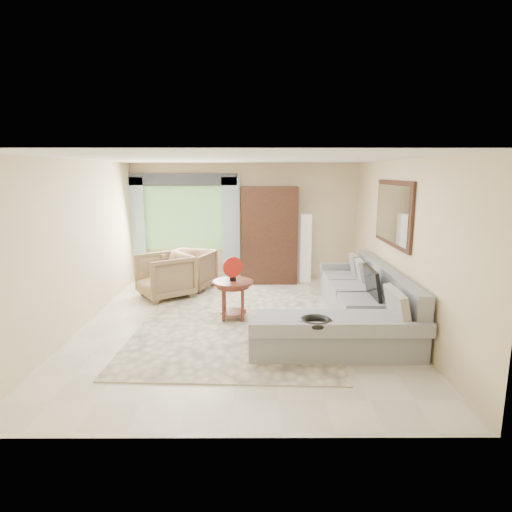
{
  "coord_description": "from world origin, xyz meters",
  "views": [
    {
      "loc": [
        0.23,
        -6.54,
        2.41
      ],
      "look_at": [
        0.25,
        0.35,
        1.05
      ],
      "focal_mm": 30.0,
      "sensor_mm": 36.0,
      "label": 1
    }
  ],
  "objects_px": {
    "sectional_sofa": "(354,311)",
    "armoire": "(269,235)",
    "armchair_left": "(165,276)",
    "potted_plant": "(152,274)",
    "tv_screen": "(372,283)",
    "armchair_right": "(190,270)",
    "floor_lamp": "(305,248)",
    "coffee_table": "(233,299)"
  },
  "relations": [
    {
      "from": "coffee_table",
      "to": "armchair_right",
      "type": "height_order",
      "value": "armchair_right"
    },
    {
      "from": "armchair_left",
      "to": "armoire",
      "type": "height_order",
      "value": "armoire"
    },
    {
      "from": "coffee_table",
      "to": "potted_plant",
      "type": "distance_m",
      "value": 2.73
    },
    {
      "from": "sectional_sofa",
      "to": "armchair_left",
      "type": "distance_m",
      "value": 3.71
    },
    {
      "from": "sectional_sofa",
      "to": "armoire",
      "type": "xyz_separation_m",
      "value": [
        -1.23,
        2.9,
        0.77
      ]
    },
    {
      "from": "coffee_table",
      "to": "armoire",
      "type": "xyz_separation_m",
      "value": [
        0.68,
        2.5,
        0.7
      ]
    },
    {
      "from": "armchair_left",
      "to": "armoire",
      "type": "distance_m",
      "value": 2.47
    },
    {
      "from": "sectional_sofa",
      "to": "floor_lamp",
      "type": "height_order",
      "value": "floor_lamp"
    },
    {
      "from": "sectional_sofa",
      "to": "coffee_table",
      "type": "height_order",
      "value": "sectional_sofa"
    },
    {
      "from": "armchair_left",
      "to": "potted_plant",
      "type": "xyz_separation_m",
      "value": [
        -0.44,
        0.75,
        -0.14
      ]
    },
    {
      "from": "sectional_sofa",
      "to": "armoire",
      "type": "bearing_deg",
      "value": 113.06
    },
    {
      "from": "armchair_right",
      "to": "floor_lamp",
      "type": "height_order",
      "value": "floor_lamp"
    },
    {
      "from": "armchair_left",
      "to": "armchair_right",
      "type": "bearing_deg",
      "value": 111.92
    },
    {
      "from": "armchair_left",
      "to": "armchair_right",
      "type": "height_order",
      "value": "armchair_left"
    },
    {
      "from": "sectional_sofa",
      "to": "coffee_table",
      "type": "bearing_deg",
      "value": 168.3
    },
    {
      "from": "armchair_right",
      "to": "floor_lamp",
      "type": "distance_m",
      "value": 2.57
    },
    {
      "from": "tv_screen",
      "to": "armoire",
      "type": "distance_m",
      "value": 3.25
    },
    {
      "from": "sectional_sofa",
      "to": "potted_plant",
      "type": "distance_m",
      "value": 4.46
    },
    {
      "from": "tv_screen",
      "to": "armchair_right",
      "type": "bearing_deg",
      "value": 144.48
    },
    {
      "from": "coffee_table",
      "to": "sectional_sofa",
      "type": "bearing_deg",
      "value": -11.7
    },
    {
      "from": "potted_plant",
      "to": "armoire",
      "type": "distance_m",
      "value": 2.65
    },
    {
      "from": "tv_screen",
      "to": "armoire",
      "type": "height_order",
      "value": "armoire"
    },
    {
      "from": "armchair_right",
      "to": "armchair_left",
      "type": "bearing_deg",
      "value": -105.35
    },
    {
      "from": "coffee_table",
      "to": "armchair_left",
      "type": "relative_size",
      "value": 0.7
    },
    {
      "from": "armchair_right",
      "to": "armoire",
      "type": "xyz_separation_m",
      "value": [
        1.66,
        0.61,
        0.64
      ]
    },
    {
      "from": "sectional_sofa",
      "to": "armchair_left",
      "type": "bearing_deg",
      "value": 152.94
    },
    {
      "from": "floor_lamp",
      "to": "potted_plant",
      "type": "bearing_deg",
      "value": -170.93
    },
    {
      "from": "potted_plant",
      "to": "armoire",
      "type": "bearing_deg",
      "value": 10.57
    },
    {
      "from": "armchair_left",
      "to": "armchair_right",
      "type": "distance_m",
      "value": 0.73
    },
    {
      "from": "tv_screen",
      "to": "potted_plant",
      "type": "distance_m",
      "value": 4.68
    },
    {
      "from": "sectional_sofa",
      "to": "armchair_right",
      "type": "height_order",
      "value": "sectional_sofa"
    },
    {
      "from": "sectional_sofa",
      "to": "floor_lamp",
      "type": "distance_m",
      "value": 3.03
    },
    {
      "from": "sectional_sofa",
      "to": "armchair_right",
      "type": "xyz_separation_m",
      "value": [
        -2.89,
        2.29,
        0.12
      ]
    },
    {
      "from": "coffee_table",
      "to": "armchair_right",
      "type": "distance_m",
      "value": 2.14
    },
    {
      "from": "coffee_table",
      "to": "floor_lamp",
      "type": "distance_m",
      "value": 2.98
    },
    {
      "from": "armchair_right",
      "to": "floor_lamp",
      "type": "relative_size",
      "value": 0.6
    },
    {
      "from": "tv_screen",
      "to": "armchair_left",
      "type": "bearing_deg",
      "value": 155.14
    },
    {
      "from": "tv_screen",
      "to": "armchair_left",
      "type": "xyz_separation_m",
      "value": [
        -3.56,
        1.65,
        -0.29
      ]
    },
    {
      "from": "sectional_sofa",
      "to": "floor_lamp",
      "type": "xyz_separation_m",
      "value": [
        -0.43,
        2.96,
        0.47
      ]
    },
    {
      "from": "sectional_sofa",
      "to": "coffee_table",
      "type": "xyz_separation_m",
      "value": [
        -1.91,
        0.4,
        0.06
      ]
    },
    {
      "from": "tv_screen",
      "to": "armoire",
      "type": "relative_size",
      "value": 0.35
    },
    {
      "from": "armchair_left",
      "to": "armoire",
      "type": "xyz_separation_m",
      "value": [
        2.06,
        1.21,
        0.62
      ]
    }
  ]
}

